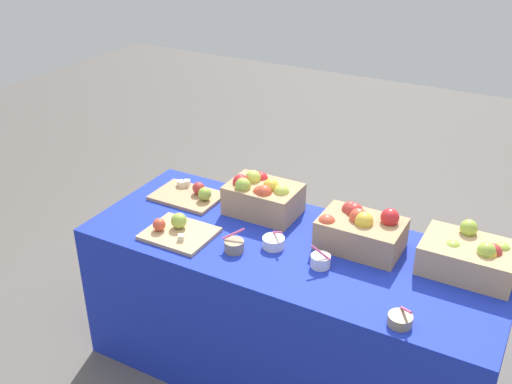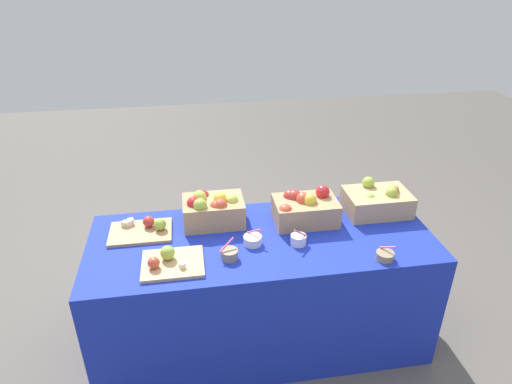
# 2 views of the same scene
# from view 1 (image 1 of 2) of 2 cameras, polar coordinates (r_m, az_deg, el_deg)

# --- Properties ---
(ground_plane) EXTENTS (10.00, 10.00, 0.00)m
(ground_plane) POSITION_cam_1_polar(r_m,az_deg,el_deg) (3.17, 3.00, -16.34)
(ground_plane) COLOR #56514C
(table) EXTENTS (1.90, 0.76, 0.74)m
(table) POSITION_cam_1_polar(r_m,az_deg,el_deg) (2.92, 3.18, -11.11)
(table) COLOR #192DB7
(table) RESTS_ON ground_plane
(apple_crate_left) EXTENTS (0.38, 0.26, 0.19)m
(apple_crate_left) POSITION_cam_1_polar(r_m,az_deg,el_deg) (2.64, 19.69, -5.78)
(apple_crate_left) COLOR tan
(apple_crate_left) RESTS_ON table
(apple_crate_middle) EXTENTS (0.36, 0.24, 0.20)m
(apple_crate_middle) POSITION_cam_1_polar(r_m,az_deg,el_deg) (2.68, 9.87, -3.61)
(apple_crate_middle) COLOR tan
(apple_crate_middle) RESTS_ON table
(apple_crate_right) EXTENTS (0.35, 0.24, 0.20)m
(apple_crate_right) POSITION_cam_1_polar(r_m,az_deg,el_deg) (2.91, 0.61, -0.37)
(apple_crate_right) COLOR tan
(apple_crate_right) RESTS_ON table
(cutting_board_front) EXTENTS (0.31, 0.26, 0.09)m
(cutting_board_front) POSITION_cam_1_polar(r_m,az_deg,el_deg) (2.79, -7.50, -3.61)
(cutting_board_front) COLOR tan
(cutting_board_front) RESTS_ON table
(cutting_board_back) EXTENTS (0.34, 0.24, 0.09)m
(cutting_board_back) POSITION_cam_1_polar(r_m,az_deg,el_deg) (3.09, -6.21, -0.22)
(cutting_board_back) COLOR tan
(cutting_board_back) RESTS_ON table
(sample_bowl_near) EXTENTS (0.10, 0.09, 0.10)m
(sample_bowl_near) POSITION_cam_1_polar(r_m,az_deg,el_deg) (2.64, -2.09, -5.12)
(sample_bowl_near) COLOR gray
(sample_bowl_near) RESTS_ON table
(sample_bowl_mid) EXTENTS (0.09, 0.10, 0.09)m
(sample_bowl_mid) POSITION_cam_1_polar(r_m,az_deg,el_deg) (2.31, 13.55, -11.72)
(sample_bowl_mid) COLOR gray
(sample_bowl_mid) RESTS_ON table
(sample_bowl_far) EXTENTS (0.09, 0.08, 0.11)m
(sample_bowl_far) POSITION_cam_1_polar(r_m,az_deg,el_deg) (2.56, 6.15, -6.52)
(sample_bowl_far) COLOR silver
(sample_bowl_far) RESTS_ON table
(sample_bowl_extra) EXTENTS (0.10, 0.10, 0.10)m
(sample_bowl_extra) POSITION_cam_1_polar(r_m,az_deg,el_deg) (2.67, 1.68, -4.79)
(sample_bowl_extra) COLOR silver
(sample_bowl_extra) RESTS_ON table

